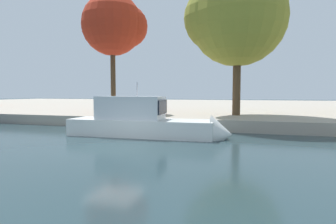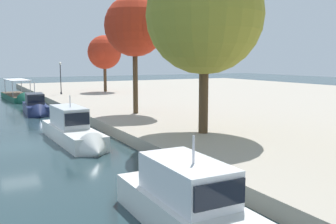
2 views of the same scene
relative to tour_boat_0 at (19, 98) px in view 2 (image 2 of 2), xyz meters
name	(u,v)px [view 2 (image 2 of 2)]	position (x,y,z in m)	size (l,w,h in m)	color
ground_plane	(19,147)	(31.79, -3.90, -0.32)	(220.00, 220.00, 0.00)	#23383D
tour_boat_0	(19,98)	(0.00, 0.00, 0.00)	(12.79, 3.70, 4.16)	#14513D
motor_yacht_1	(36,109)	(15.51, -0.15, 0.24)	(8.05, 2.67, 4.21)	navy
motor_yacht_2	(74,133)	(32.19, -0.27, 0.36)	(10.15, 2.57, 4.07)	silver
motor_yacht_3	(205,222)	(49.04, -0.40, 0.40)	(9.46, 2.49, 4.14)	silver
lamp_post	(61,75)	(1.88, 5.62, 3.34)	(0.38, 0.38, 4.73)	black
tree_2	(201,15)	(36.65, 7.47, 8.51)	(8.25, 7.85, 11.87)	#4C3823
tree_4	(137,27)	(26.05, 7.33, 8.53)	(5.89, 5.60, 10.89)	#4C3823
tree_5	(104,53)	(0.62, 12.78, 6.66)	(5.57, 5.27, 8.85)	#4C3823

